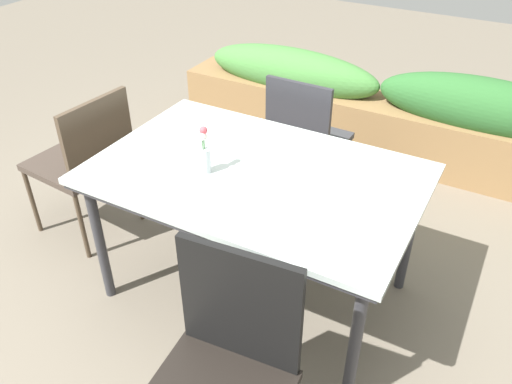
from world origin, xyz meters
TOP-DOWN VIEW (x-y plane):
  - ground_plane at (0.00, 0.00)m, footprint 12.00×12.00m
  - dining_table at (0.07, 0.07)m, footprint 1.55×1.00m
  - chair_end_left at (-1.07, 0.06)m, footprint 0.53×0.53m
  - chair_far_side at (-0.06, 0.93)m, footprint 0.45×0.45m
  - chair_near_right at (0.41, -0.78)m, footprint 0.54×0.54m
  - flower_vase at (-0.14, -0.05)m, footprint 0.06×0.06m
  - planter_box at (0.15, 1.86)m, footprint 3.22×0.41m

SIDE VIEW (x-z plane):
  - ground_plane at x=0.00m, z-range 0.00..0.00m
  - planter_box at x=0.15m, z-range -0.02..0.73m
  - chair_near_right at x=0.41m, z-range 0.04..1.00m
  - chair_far_side at x=-0.06m, z-range 0.06..0.99m
  - chair_end_left at x=-1.07m, z-range 0.07..1.00m
  - dining_table at x=0.07m, z-range 0.33..1.11m
  - flower_vase at x=-0.14m, z-range 0.76..0.99m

